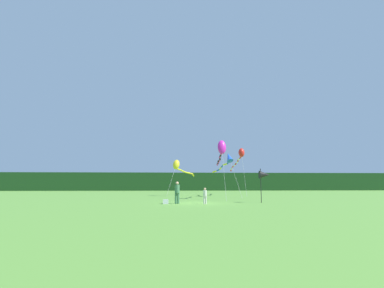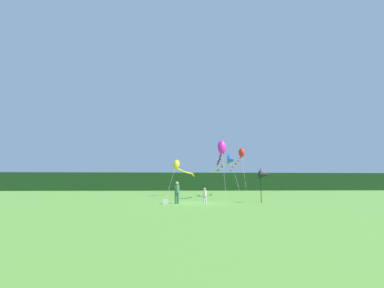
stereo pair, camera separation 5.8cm
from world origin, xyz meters
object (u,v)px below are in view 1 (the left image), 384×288
person_child (205,195)px  cooler_box (166,202)px  kite_blue (227,160)px  banner_flag_pole (264,175)px  kite_red (240,155)px  kite_yellow (178,166)px  person_adult (177,191)px  kite_magenta (221,149)px

person_child → cooler_box: size_ratio=2.97×
person_child → kite_blue: 14.32m
person_child → banner_flag_pole: banner_flag_pole is taller
kite_blue → banner_flag_pole: bearing=-84.7°
kite_red → kite_blue: bearing=-126.9°
cooler_box → kite_yellow: size_ratio=0.06×
person_adult → kite_magenta: kite_magenta is taller
person_child → kite_red: kite_red is taller
person_adult → person_child: size_ratio=1.38×
person_child → cooler_box: bearing=172.3°
person_adult → person_child: bearing=-14.9°
kite_blue → kite_yellow: bearing=152.1°
banner_flag_pole → kite_blue: 11.95m
cooler_box → kite_red: (9.99, 15.93, 5.44)m
person_adult → kite_red: 18.76m
person_adult → kite_magenta: bearing=54.1°
kite_magenta → person_adult: bearing=-125.9°
person_adult → kite_blue: (6.57, 12.46, 3.70)m
kite_red → kite_magenta: bearing=-114.8°
kite_red → kite_yellow: kite_red is taller
person_child → person_adult: bearing=165.1°
banner_flag_pole → kite_red: bearing=84.7°
kite_blue → person_child: bearing=-108.3°
banner_flag_pole → kite_yellow: 16.77m
kite_blue → kite_yellow: (-6.25, 3.31, -0.65)m
kite_blue → kite_magenta: bearing=-106.4°
kite_blue → kite_magenta: 5.98m
banner_flag_pole → kite_red: 15.39m
person_child → banner_flag_pole: 5.82m
kite_magenta → kite_yellow: (-4.57, 9.01, -1.30)m
kite_yellow → kite_magenta: bearing=-63.1°
banner_flag_pole → kite_red: kite_red is taller
banner_flag_pole → person_child: bearing=-165.6°
person_adult → kite_red: kite_red is taller
kite_blue → kite_yellow: 7.11m
kite_yellow → banner_flag_pole: bearing=-63.9°
banner_flag_pole → kite_yellow: (-7.34, 14.99, 1.66)m
kite_magenta → kite_red: size_ratio=0.79×
kite_red → person_child: bearing=-112.6°
kite_blue → kite_red: bearing=53.1°
person_child → kite_yellow: bearing=96.7°
person_child → banner_flag_pole: (5.40, 1.39, 1.66)m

